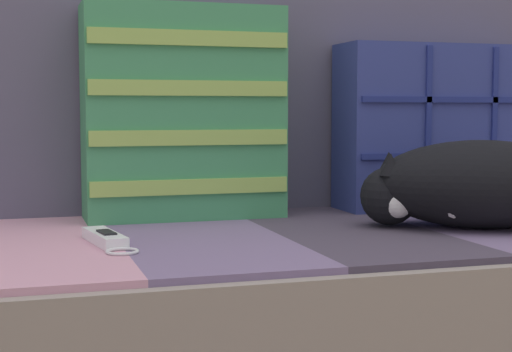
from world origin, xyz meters
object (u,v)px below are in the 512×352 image
throw_pillow_striped (184,113)px  game_remote_near (106,239)px  couch (265,331)px  sleeping_cat (473,186)px  throw_pillow_quilted (445,127)px

throw_pillow_striped → game_remote_near: (-0.18, -0.27, -0.20)m
couch → sleeping_cat: (0.35, -0.11, 0.26)m
couch → throw_pillow_striped: throw_pillow_striped is taller
couch → throw_pillow_striped: bearing=121.2°
throw_pillow_quilted → sleeping_cat: throw_pillow_quilted is taller
throw_pillow_quilted → sleeping_cat: bearing=-111.1°
throw_pillow_striped → sleeping_cat: 0.56m
throw_pillow_striped → game_remote_near: 0.38m
couch → sleeping_cat: bearing=-16.8°
throw_pillow_quilted → game_remote_near: throw_pillow_quilted is taller
couch → game_remote_near: game_remote_near is taller
couch → sleeping_cat: sleeping_cat is taller
couch → throw_pillow_quilted: size_ratio=3.64×
couch → game_remote_near: bearing=-163.2°
game_remote_near → throw_pillow_striped: bearing=55.9°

